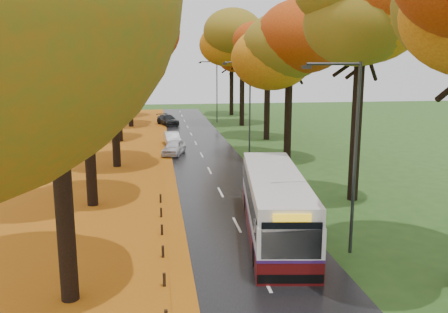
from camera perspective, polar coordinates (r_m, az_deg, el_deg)
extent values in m
cube|color=black|center=(36.12, -1.93, -1.36)|extent=(6.50, 90.00, 0.04)
cube|color=silver|center=(36.11, -1.93, -1.33)|extent=(0.12, 90.00, 0.01)
cube|color=#8F490D|center=(36.28, -16.21, -1.78)|extent=(12.00, 90.00, 0.02)
cube|color=#B66312|center=(35.92, -6.78, -1.47)|extent=(0.90, 90.00, 0.01)
cylinder|color=black|center=(16.24, -18.89, -2.47)|extent=(0.60, 0.60, 8.58)
ellipsoid|color=orange|center=(15.89, -20.19, 16.65)|extent=(9.20, 9.20, 7.18)
cylinder|color=black|center=(26.98, -16.00, 3.66)|extent=(0.60, 0.60, 9.15)
ellipsoid|color=orange|center=(26.86, -16.70, 15.84)|extent=(8.00, 8.00, 6.24)
cylinder|color=black|center=(36.86, -13.00, 4.89)|extent=(0.60, 0.60, 8.00)
ellipsoid|color=orange|center=(36.65, -13.36, 12.67)|extent=(9.20, 9.20, 7.18)
cylinder|color=black|center=(48.79, -12.61, 6.78)|extent=(0.60, 0.60, 8.58)
ellipsoid|color=orange|center=(48.67, -12.89, 13.08)|extent=(8.00, 8.00, 6.24)
cylinder|color=black|center=(59.69, -11.27, 7.92)|extent=(0.60, 0.60, 9.15)
ellipsoid|color=orange|center=(59.63, -11.49, 13.41)|extent=(9.20, 9.20, 7.18)
cylinder|color=black|center=(69.72, -11.34, 7.92)|extent=(0.60, 0.60, 8.00)
ellipsoid|color=orange|center=(69.61, -11.51, 12.02)|extent=(8.00, 8.00, 6.24)
cylinder|color=black|center=(28.12, 15.65, 4.05)|extent=(0.60, 0.60, 9.22)
ellipsoid|color=#B84C0D|center=(28.01, 16.30, 15.81)|extent=(8.20, 8.20, 6.40)
cylinder|color=black|center=(39.21, 7.74, 5.59)|extent=(0.60, 0.60, 8.19)
ellipsoid|color=#B84C0D|center=(39.03, 7.94, 13.09)|extent=(9.20, 9.20, 7.18)
cylinder|color=black|center=(48.98, 5.21, 7.10)|extent=(0.60, 0.60, 8.70)
ellipsoid|color=#B84C0D|center=(48.87, 5.33, 13.47)|extent=(8.20, 8.20, 6.40)
cylinder|color=black|center=(59.58, 2.18, 8.15)|extent=(0.60, 0.60, 9.22)
ellipsoid|color=#B84C0D|center=(59.53, 2.23, 13.69)|extent=(9.20, 9.20, 7.18)
cylinder|color=black|center=(71.52, 0.91, 8.29)|extent=(0.60, 0.60, 8.19)
ellipsoid|color=#B84C0D|center=(71.42, 0.92, 12.40)|extent=(8.20, 8.20, 6.40)
cube|color=black|center=(17.79, -7.20, -14.52)|extent=(0.11, 0.11, 0.52)
cube|color=black|center=(20.16, -7.35, -11.29)|extent=(0.11, 0.11, 0.52)
cube|color=black|center=(22.58, -7.47, -8.76)|extent=(0.11, 0.11, 0.52)
cube|color=black|center=(25.04, -7.57, -6.72)|extent=(0.11, 0.11, 0.52)
cube|color=black|center=(27.53, -7.65, -5.04)|extent=(0.11, 0.11, 0.52)
cylinder|color=#333538|center=(20.13, 15.49, -0.50)|extent=(0.14, 0.14, 8.00)
cylinder|color=#333538|center=(19.30, 13.06, 10.79)|extent=(2.20, 0.11, 0.11)
cube|color=#333538|center=(18.93, 9.89, 10.55)|extent=(0.35, 0.18, 0.14)
cylinder|color=#333538|center=(41.01, 3.12, 5.80)|extent=(0.14, 0.14, 8.00)
cylinder|color=#333538|center=(40.61, 1.63, 11.27)|extent=(2.20, 0.11, 0.11)
cube|color=#333538|center=(40.43, 0.07, 11.10)|extent=(0.35, 0.18, 0.14)
cylinder|color=#333538|center=(62.66, -0.86, 7.76)|extent=(0.14, 0.14, 8.00)
cylinder|color=#333538|center=(62.40, -1.89, 11.32)|extent=(2.20, 0.11, 0.11)
cube|color=#333538|center=(62.28, -2.91, 11.21)|extent=(0.35, 0.18, 0.14)
cube|color=#4F0C0C|center=(22.64, 6.06, -8.07)|extent=(3.92, 11.05, 0.88)
cube|color=white|center=(22.31, 6.11, -5.45)|extent=(3.92, 11.05, 1.28)
cube|color=white|center=(22.04, 6.17, -3.01)|extent=(3.84, 10.82, 0.69)
cube|color=#37195A|center=(22.48, 6.08, -6.89)|extent=(3.95, 11.07, 0.12)
cube|color=black|center=(22.19, 6.14, -4.48)|extent=(3.83, 10.19, 0.84)
cube|color=black|center=(17.20, 8.12, -10.02)|extent=(2.15, 0.36, 1.38)
cube|color=yellow|center=(16.91, 8.21, -7.32)|extent=(1.35, 0.25, 0.28)
cube|color=black|center=(17.80, 7.98, -14.33)|extent=(2.40, 0.45, 0.34)
cylinder|color=black|center=(19.11, 3.91, -11.66)|extent=(0.41, 1.01, 0.98)
cylinder|color=black|center=(19.40, 10.59, -11.48)|extent=(0.41, 1.01, 0.98)
cylinder|color=black|center=(25.61, 2.79, -5.58)|extent=(0.41, 1.01, 0.98)
cylinder|color=black|center=(25.82, 7.73, -5.53)|extent=(0.41, 1.01, 0.98)
imported|color=silver|center=(41.20, -6.04, 1.10)|extent=(2.53, 3.98, 1.26)
imported|color=#ADB0B6|center=(45.88, -6.28, 2.15)|extent=(1.63, 3.91, 1.26)
imported|color=black|center=(60.63, -6.79, 4.40)|extent=(3.14, 4.72, 1.27)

